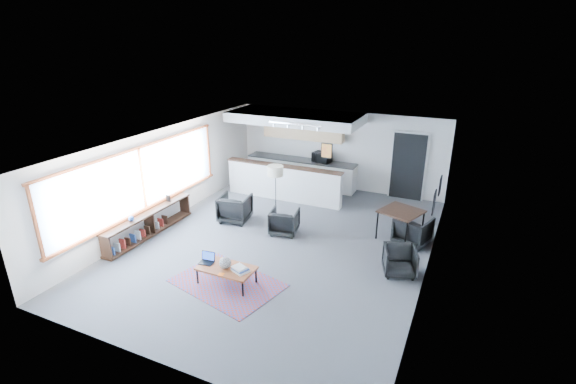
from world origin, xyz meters
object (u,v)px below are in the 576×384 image
at_px(book_stack, 240,269).
at_px(dining_table, 401,213).
at_px(ceramic_pot, 225,263).
at_px(microwave, 322,156).
at_px(floor_lamp, 275,173).
at_px(laptop, 207,259).
at_px(dining_chair_far, 413,231).
at_px(armchair_left, 235,207).
at_px(coffee_table, 226,269).
at_px(dining_chair_near, 400,262).
at_px(armchair_right, 284,220).

distance_m(book_stack, dining_table, 4.43).
bearing_deg(ceramic_pot, microwave, 91.90).
xyz_separation_m(floor_lamp, dining_table, (3.48, 0.07, -0.62)).
distance_m(laptop, dining_chair_far, 5.07).
distance_m(laptop, armchair_left, 2.95).
xyz_separation_m(armchair_left, microwave, (1.28, 3.46, 0.72)).
relative_size(floor_lamp, microwave, 2.58).
distance_m(floor_lamp, dining_table, 3.54).
relative_size(coffee_table, dining_table, 1.00).
height_order(floor_lamp, dining_table, floor_lamp).
bearing_deg(microwave, book_stack, -75.07).
distance_m(book_stack, floor_lamp, 3.75).
xyz_separation_m(coffee_table, book_stack, (0.34, -0.01, 0.08)).
relative_size(dining_chair_far, microwave, 1.15).
bearing_deg(ceramic_pot, laptop, 172.82).
xyz_separation_m(coffee_table, dining_chair_near, (3.22, 1.89, -0.06)).
height_order(book_stack, dining_chair_near, dining_chair_near).
height_order(coffee_table, armchair_right, armchair_right).
bearing_deg(book_stack, coffee_table, 178.79).
height_order(floor_lamp, microwave, floor_lamp).
xyz_separation_m(armchair_left, dining_chair_far, (4.74, 0.66, -0.07)).
distance_m(dining_chair_near, microwave, 5.62).
bearing_deg(dining_table, microwave, 139.37).
distance_m(laptop, dining_chair_near, 4.15).
relative_size(armchair_right, dining_chair_near, 1.23).
bearing_deg(dining_chair_near, dining_table, 81.49).
bearing_deg(dining_table, floor_lamp, -178.78).
height_order(floor_lamp, dining_chair_near, floor_lamp).
bearing_deg(coffee_table, armchair_right, 88.04).
bearing_deg(book_stack, dining_chair_near, 33.38).
bearing_deg(armchair_left, microwave, -120.17).
bearing_deg(laptop, dining_chair_near, 20.59).
distance_m(ceramic_pot, dining_chair_far, 4.77).
height_order(laptop, armchair_left, armchair_left).
bearing_deg(dining_chair_far, book_stack, 66.86).
relative_size(coffee_table, floor_lamp, 0.78).
relative_size(laptop, ceramic_pot, 1.31).
distance_m(dining_table, dining_chair_far, 0.53).
bearing_deg(armchair_left, book_stack, 113.32).
relative_size(book_stack, dining_chair_near, 0.69).
distance_m(armchair_left, dining_table, 4.48).
height_order(armchair_left, microwave, microwave).
height_order(ceramic_pot, floor_lamp, floor_lamp).
height_order(armchair_left, dining_chair_near, armchair_left).
height_order(dining_chair_far, microwave, microwave).
distance_m(coffee_table, armchair_left, 3.17).
bearing_deg(coffee_table, microwave, 91.99).
relative_size(coffee_table, armchair_right, 1.64).
relative_size(ceramic_pot, armchair_left, 0.30).
bearing_deg(armchair_left, laptop, 100.16).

